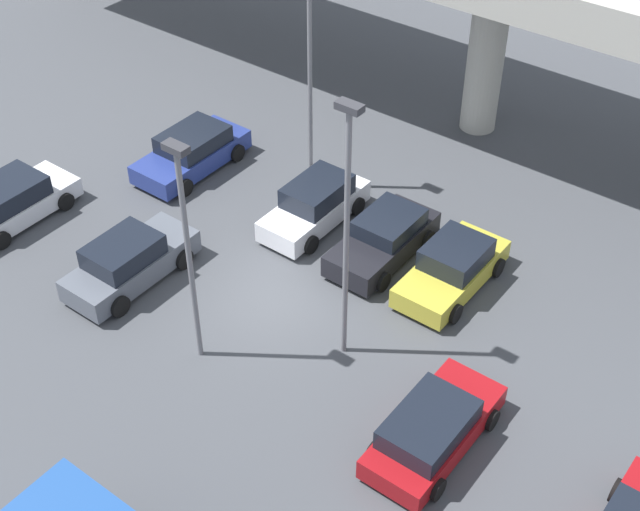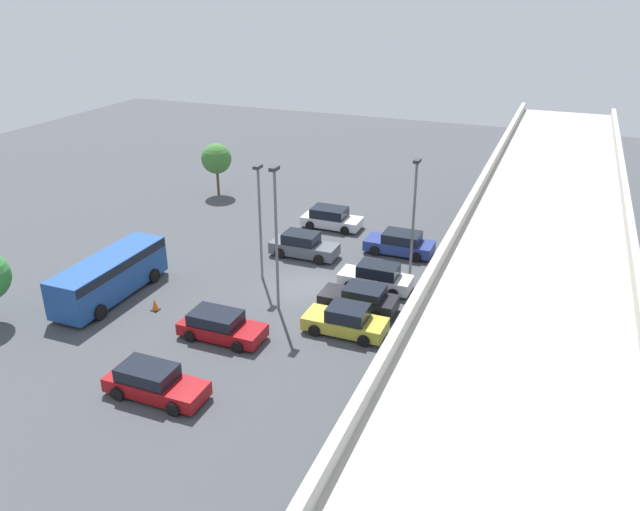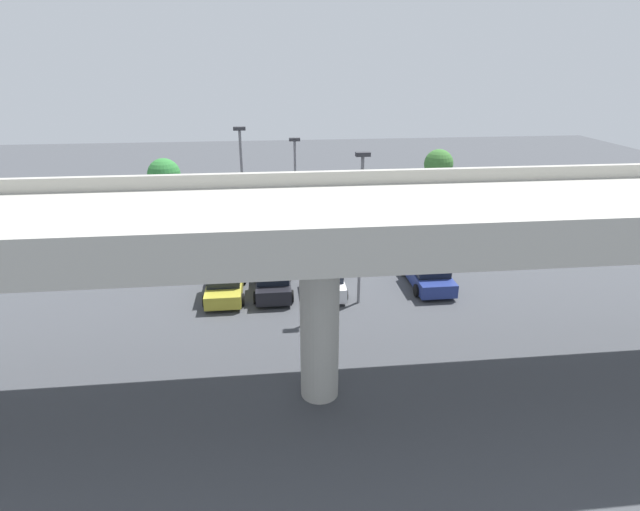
{
  "view_description": "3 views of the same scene",
  "coord_description": "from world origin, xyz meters",
  "views": [
    {
      "loc": [
        13.93,
        -15.83,
        19.29
      ],
      "look_at": [
        1.3,
        0.81,
        1.94
      ],
      "focal_mm": 50.0,
      "sensor_mm": 36.0,
      "label": 1
    },
    {
      "loc": [
        31.64,
        13.61,
        17.45
      ],
      "look_at": [
        0.74,
        1.19,
        2.64
      ],
      "focal_mm": 35.0,
      "sensor_mm": 36.0,
      "label": 2
    },
    {
      "loc": [
        1.73,
        29.16,
        12.11
      ],
      "look_at": [
        -1.18,
        2.65,
        1.54
      ],
      "focal_mm": 28.0,
      "sensor_mm": 36.0,
      "label": 3
    }
  ],
  "objects": [
    {
      "name": "ground_plane",
      "position": [
        0.0,
        0.0,
        0.0
      ],
      "size": [
        102.59,
        102.59,
        0.0
      ],
      "primitive_type": "plane",
      "color": "#424449"
    },
    {
      "name": "highway_overpass",
      "position": [
        0.0,
        13.21,
        6.57
      ],
      "size": [
        49.32,
        7.23,
        7.94
      ],
      "color": "#ADAAA0",
      "rests_on": "ground_plane"
    },
    {
      "name": "parked_car_0",
      "position": [
        -10.02,
        -2.23,
        0.75
      ],
      "size": [
        2.23,
        4.52,
        1.56
      ],
      "rotation": [
        0.0,
        0.0,
        1.57
      ],
      "color": "silver",
      "rests_on": "ground_plane"
    },
    {
      "name": "parked_car_1",
      "position": [
        -7.19,
        3.96,
        0.74
      ],
      "size": [
        2.24,
        4.69,
        1.55
      ],
      "rotation": [
        0.0,
        0.0,
        -1.57
      ],
      "color": "navy",
      "rests_on": "ground_plane"
    },
    {
      "name": "parked_car_2",
      "position": [
        -4.26,
        -2.04,
        0.78
      ],
      "size": [
        2.07,
        4.62,
        1.67
      ],
      "rotation": [
        0.0,
        0.0,
        1.57
      ],
      "color": "#515660",
      "rests_on": "ground_plane"
    },
    {
      "name": "parked_car_3",
      "position": [
        -1.36,
        4.05,
        0.78
      ],
      "size": [
        1.99,
        4.43,
        1.66
      ],
      "rotation": [
        0.0,
        0.0,
        -1.57
      ],
      "color": "silver",
      "rests_on": "ground_plane"
    },
    {
      "name": "parked_car_4",
      "position": [
        1.59,
        3.98,
        0.72
      ],
      "size": [
        2.12,
        4.4,
        1.53
      ],
      "rotation": [
        0.0,
        0.0,
        -1.57
      ],
      "color": "black",
      "rests_on": "ground_plane"
    },
    {
      "name": "parked_car_5",
      "position": [
        4.19,
        4.07,
        0.72
      ],
      "size": [
        2.14,
        4.45,
        1.58
      ],
      "rotation": [
        0.0,
        0.0,
        -1.57
      ],
      "color": "gold",
      "rests_on": "ground_plane"
    },
    {
      "name": "parked_car_6",
      "position": [
        7.13,
        -1.92,
        0.69
      ],
      "size": [
        2.15,
        4.57,
        1.44
      ],
      "rotation": [
        0.0,
        0.0,
        1.57
      ],
      "color": "maroon",
      "rests_on": "ground_plane"
    },
    {
      "name": "parked_car_7",
      "position": [
        12.67,
        -2.14,
        0.71
      ],
      "size": [
        2.04,
        4.77,
        1.48
      ],
      "rotation": [
        0.0,
        0.0,
        1.57
      ],
      "color": "maroon",
      "rests_on": "ground_plane"
    },
    {
      "name": "shuttle_bus",
      "position": [
        5.46,
        -10.33,
        1.5
      ],
      "size": [
        8.11,
        2.66,
        2.51
      ],
      "rotation": [
        0.0,
        0.0,
        3.14
      ],
      "color": "#1E478C",
      "rests_on": "ground_plane"
    },
    {
      "name": "lamp_post_near_aisle",
      "position": [
        -2.89,
        5.77,
        4.67
      ],
      "size": [
        0.7,
        0.35,
        7.97
      ],
      "color": "slate",
      "rests_on": "ground_plane"
    },
    {
      "name": "lamp_post_mid_lot",
      "position": [
        -0.18,
        -3.15,
        4.37
      ],
      "size": [
        0.7,
        0.35,
        7.38
      ],
      "color": "slate",
      "rests_on": "ground_plane"
    },
    {
      "name": "lamp_post_by_overpass",
      "position": [
        3.14,
        -0.43,
        4.92
      ],
      "size": [
        0.7,
        0.35,
        8.46
      ],
      "color": "slate",
      "rests_on": "ground_plane"
    },
    {
      "name": "tree_front_left",
      "position": [
        -13.84,
        -14.34,
        3.21
      ],
      "size": [
        2.61,
        2.61,
        4.53
      ],
      "color": "brown",
      "rests_on": "ground_plane"
    },
    {
      "name": "tree_front_centre",
      "position": [
        10.44,
        -14.43,
        2.79
      ],
      "size": [
        2.8,
        2.8,
        4.19
      ],
      "color": "brown",
      "rests_on": "ground_plane"
    },
    {
      "name": "traffic_cone",
      "position": [
        5.96,
        -6.92,
        0.33
      ],
      "size": [
        0.44,
        0.44,
        0.7
      ],
      "color": "black",
      "rests_on": "ground_plane"
    }
  ]
}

